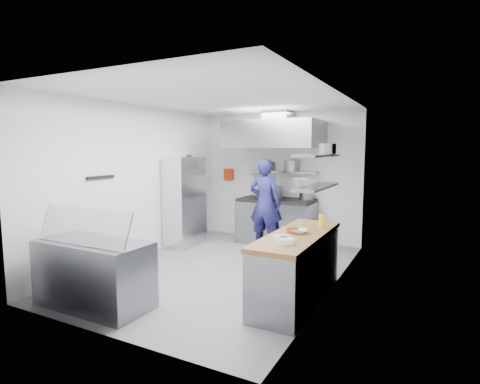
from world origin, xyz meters
The scene contains 36 objects.
floor centered at (0.00, 0.00, 0.00)m, with size 5.00×5.00×0.00m, color slate.
ceiling centered at (0.00, 0.00, 2.80)m, with size 5.00×5.00×0.00m, color silver.
wall_back centered at (0.00, 2.50, 1.40)m, with size 3.60×0.02×2.80m, color white.
wall_front centered at (0.00, -2.50, 1.40)m, with size 3.60×0.02×2.80m, color white.
wall_left centered at (-1.80, 0.00, 1.40)m, with size 5.00×0.02×2.80m, color white.
wall_right centered at (1.80, 0.00, 1.40)m, with size 5.00×0.02×2.80m, color white.
gas_range centered at (0.10, 2.10, 0.45)m, with size 1.60×0.80×0.90m, color gray.
cooktop centered at (0.10, 2.10, 0.93)m, with size 1.57×0.78×0.06m, color black.
stock_pot_left centered at (-0.19, 2.07, 1.06)m, with size 0.28×0.28×0.20m, color slate.
stock_pot_mid centered at (0.01, 2.16, 1.08)m, with size 0.38×0.38×0.24m, color slate.
stock_pot_right centered at (0.69, 2.28, 1.04)m, with size 0.28×0.28×0.16m, color slate.
over_range_shelf centered at (0.10, 2.34, 1.52)m, with size 1.60×0.30×0.04m, color gray.
shelf_pot_a centered at (-0.23, 2.45, 1.63)m, with size 0.29×0.29×0.18m, color slate.
shelf_pot_b centered at (0.33, 2.36, 1.65)m, with size 0.30×0.30×0.22m, color slate.
extractor_hood centered at (0.10, 1.93, 2.30)m, with size 1.90×1.15×0.55m, color gray.
hood_duct centered at (0.10, 2.15, 2.68)m, with size 0.55×0.55×0.24m, color slate.
red_firebox centered at (-1.25, 2.44, 1.42)m, with size 0.22×0.10×0.26m, color #B62C0E.
chef centered at (0.03, 1.64, 0.91)m, with size 0.67×0.44×1.83m, color navy.
wire_rack centered at (-1.53, 1.06, 0.93)m, with size 0.50×0.90×1.85m, color silver.
rack_bin_a centered at (-1.53, 0.88, 0.80)m, with size 0.17×0.21×0.19m, color white.
rack_bin_b centered at (-1.53, 1.47, 1.30)m, with size 0.14×0.18×0.16m, color yellow.
rack_jar centered at (-1.48, 1.19, 1.80)m, with size 0.12×0.12×0.18m, color black.
knife_strip centered at (-1.78, -0.90, 1.55)m, with size 0.04×0.55×0.05m, color black.
prep_counter_base centered at (1.48, -0.60, 0.42)m, with size 0.62×2.00×0.84m, color gray.
prep_counter_top centered at (1.48, -0.60, 0.87)m, with size 0.65×2.04×0.06m, color brown.
plate_stack_a centered at (1.52, -1.17, 0.93)m, with size 0.21×0.21×0.06m, color white.
plate_stack_b centered at (1.43, -1.06, 0.93)m, with size 0.20×0.20×0.06m, color white.
copper_pan centered at (1.40, -0.60, 0.93)m, with size 0.16×0.16×0.06m, color #BD5B35.
squeeze_bottle centered at (1.65, -0.07, 0.99)m, with size 0.07×0.07×0.18m, color yellow.
mixing_bowl centered at (1.49, -0.58, 0.93)m, with size 0.22×0.22×0.05m, color white.
wall_shelf_lower centered at (1.64, -0.30, 1.50)m, with size 0.30×1.30×0.04m, color gray.
wall_shelf_upper centered at (1.64, -0.30, 1.92)m, with size 0.30×1.30×0.04m, color gray.
shelf_pot_c centered at (1.48, -0.51, 1.57)m, with size 0.20×0.20×0.10m, color slate.
shelf_pot_d centered at (1.71, -0.09, 2.01)m, with size 0.23×0.23×0.14m, color slate.
display_case centered at (-0.75, -2.00, 0.42)m, with size 1.50×0.70×0.85m, color gray.
display_glass centered at (-0.75, -2.12, 1.07)m, with size 1.47×0.02×0.45m, color silver.
Camera 1 is at (3.02, -5.24, 2.00)m, focal length 28.00 mm.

